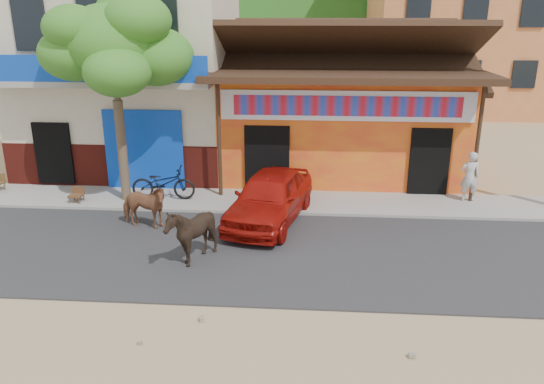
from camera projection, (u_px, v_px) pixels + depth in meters
The scene contains 13 objects.
ground at pixel (258, 309), 10.37m from camera, with size 120.00×120.00×0.00m, color #9E825B.
road at pixel (269, 253), 12.73m from camera, with size 60.00×5.00×0.04m, color #28282B.
sidewalk at pixel (278, 202), 16.02m from camera, with size 60.00×2.00×0.12m, color gray.
dance_club at pixel (340, 121), 19.10m from camera, with size 8.00×6.00×3.60m, color orange.
cafe_building at pixel (133, 71), 19.07m from camera, with size 7.00×6.00×7.00m, color beige.
apartment_front at pixel (454, 3), 30.49m from camera, with size 9.00×9.00×12.00m, color #CC723F.
tree at pixel (118, 100), 15.17m from camera, with size 3.00×3.00×6.00m, color #2D721E, non-canonical shape.
cow_tan at pixel (144, 206), 14.01m from camera, with size 0.65×1.43×1.21m, color brown.
cow_dark at pixel (191, 234), 11.99m from camera, with size 1.15×1.29×1.42m, color black.
red_car at pixel (270, 197), 14.40m from camera, with size 1.65×4.10×1.40m, color #A0110B.
scooter at pixel (163, 183), 15.96m from camera, with size 0.67×1.91×1.00m, color black.
pedestrian at pixel (470, 176), 15.73m from camera, with size 0.55×0.36×1.52m, color silver.
cafe_chair_right at pixel (75, 189), 15.74m from camera, with size 0.38×0.38×0.81m, color #52391B, non-canonical shape.
Camera 1 is at (0.93, -9.04, 5.49)m, focal length 35.00 mm.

